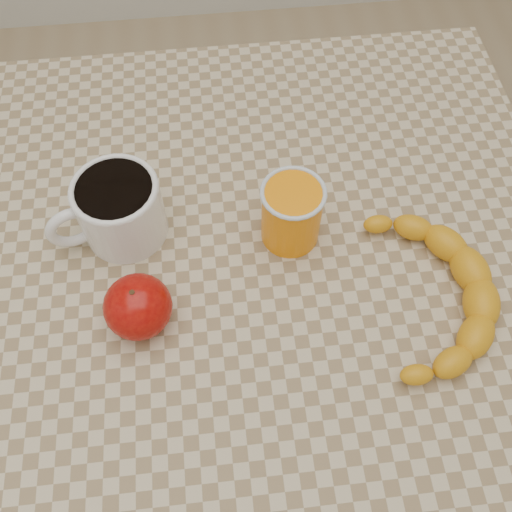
{
  "coord_description": "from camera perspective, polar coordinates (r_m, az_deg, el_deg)",
  "views": [
    {
      "loc": [
        -0.04,
        -0.34,
        1.35
      ],
      "look_at": [
        0.0,
        0.0,
        0.77
      ],
      "focal_mm": 40.0,
      "sensor_mm": 36.0,
      "label": 1
    }
  ],
  "objects": [
    {
      "name": "table",
      "position": [
        0.77,
        0.0,
        -3.99
      ],
      "size": [
        0.8,
        0.8,
        0.75
      ],
      "color": "#C5B18B",
      "rests_on": "ground"
    },
    {
      "name": "orange_juice_glass",
      "position": [
        0.68,
        3.58,
        4.31
      ],
      "size": [
        0.08,
        0.08,
        0.09
      ],
      "color": "orange",
      "rests_on": "table"
    },
    {
      "name": "ground",
      "position": [
        1.4,
        0.0,
        -16.24
      ],
      "size": [
        3.0,
        3.0,
        0.0
      ],
      "primitive_type": "plane",
      "color": "tan",
      "rests_on": "ground"
    },
    {
      "name": "banana",
      "position": [
        0.68,
        17.17,
        -3.63
      ],
      "size": [
        0.27,
        0.32,
        0.04
      ],
      "primitive_type": null,
      "rotation": [
        0.0,
        0.0,
        -0.18
      ],
      "color": "orange",
      "rests_on": "table"
    },
    {
      "name": "apple",
      "position": [
        0.64,
        -11.73,
        -4.99
      ],
      "size": [
        0.08,
        0.08,
        0.07
      ],
      "color": "#880404",
      "rests_on": "table"
    },
    {
      "name": "coffee_mug",
      "position": [
        0.7,
        -13.67,
        4.66
      ],
      "size": [
        0.15,
        0.13,
        0.09
      ],
      "color": "white",
      "rests_on": "table"
    }
  ]
}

